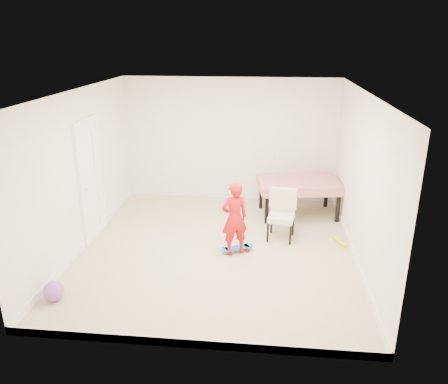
# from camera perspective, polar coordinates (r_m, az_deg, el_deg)

# --- Properties ---
(ground) EXTENTS (5.00, 5.00, 0.00)m
(ground) POSITION_cam_1_polar(r_m,az_deg,el_deg) (7.43, -0.93, -7.41)
(ground) COLOR #C6B289
(ground) RESTS_ON ground
(ceiling) EXTENTS (4.50, 5.00, 0.04)m
(ceiling) POSITION_cam_1_polar(r_m,az_deg,el_deg) (6.65, -1.06, 12.76)
(ceiling) COLOR white
(ceiling) RESTS_ON wall_back
(wall_back) EXTENTS (4.50, 0.04, 2.60)m
(wall_back) POSITION_cam_1_polar(r_m,az_deg,el_deg) (9.31, 0.84, 6.81)
(wall_back) COLOR white
(wall_back) RESTS_ON ground
(wall_front) EXTENTS (4.50, 0.04, 2.60)m
(wall_front) POSITION_cam_1_polar(r_m,az_deg,el_deg) (4.65, -4.67, -7.08)
(wall_front) COLOR white
(wall_front) RESTS_ON ground
(wall_left) EXTENTS (0.04, 5.00, 2.60)m
(wall_left) POSITION_cam_1_polar(r_m,az_deg,el_deg) (7.52, -18.14, 2.62)
(wall_left) COLOR white
(wall_left) RESTS_ON ground
(wall_right) EXTENTS (0.04, 5.00, 2.60)m
(wall_right) POSITION_cam_1_polar(r_m,az_deg,el_deg) (7.03, 17.37, 1.52)
(wall_right) COLOR white
(wall_right) RESTS_ON ground
(door) EXTENTS (0.11, 0.94, 2.11)m
(door) POSITION_cam_1_polar(r_m,az_deg,el_deg) (7.86, -17.02, 1.36)
(door) COLOR white
(door) RESTS_ON ground
(baseboard_back) EXTENTS (4.50, 0.02, 0.12)m
(baseboard_back) POSITION_cam_1_polar(r_m,az_deg,el_deg) (9.67, 0.81, -0.35)
(baseboard_back) COLOR white
(baseboard_back) RESTS_ON ground
(baseboard_front) EXTENTS (4.50, 0.02, 0.12)m
(baseboard_front) POSITION_cam_1_polar(r_m,az_deg,el_deg) (5.32, -4.30, -19.12)
(baseboard_front) COLOR white
(baseboard_front) RESTS_ON ground
(baseboard_left) EXTENTS (0.02, 5.00, 0.12)m
(baseboard_left) POSITION_cam_1_polar(r_m,az_deg,el_deg) (7.96, -17.25, -5.93)
(baseboard_left) COLOR white
(baseboard_left) RESTS_ON ground
(baseboard_right) EXTENTS (0.02, 5.00, 0.12)m
(baseboard_right) POSITION_cam_1_polar(r_m,az_deg,el_deg) (7.50, 16.48, -7.51)
(baseboard_right) COLOR white
(baseboard_right) RESTS_ON ground
(dining_table) EXTENTS (1.69, 1.22, 0.73)m
(dining_table) POSITION_cam_1_polar(r_m,az_deg,el_deg) (8.76, 9.65, -0.71)
(dining_table) COLOR red
(dining_table) RESTS_ON ground
(dining_chair) EXTENTS (0.57, 0.63, 0.88)m
(dining_chair) POSITION_cam_1_polar(r_m,az_deg,el_deg) (7.66, 7.49, -3.06)
(dining_chair) COLOR beige
(dining_chair) RESTS_ON ground
(skateboard) EXTENTS (0.59, 0.44, 0.08)m
(skateboard) POSITION_cam_1_polar(r_m,az_deg,el_deg) (7.31, 1.71, -7.51)
(skateboard) COLOR blue
(skateboard) RESTS_ON ground
(child) EXTENTS (0.52, 0.44, 1.20)m
(child) POSITION_cam_1_polar(r_m,az_deg,el_deg) (7.01, 1.37, -3.70)
(child) COLOR red
(child) RESTS_ON ground
(balloon) EXTENTS (0.28, 0.28, 0.28)m
(balloon) POSITION_cam_1_polar(r_m,az_deg,el_deg) (6.47, -21.38, -11.97)
(balloon) COLOR #9955CC
(balloon) RESTS_ON ground
(foam_toy) EXTENTS (0.21, 0.39, 0.06)m
(foam_toy) POSITION_cam_1_polar(r_m,az_deg,el_deg) (7.88, 14.78, -6.20)
(foam_toy) COLOR yellow
(foam_toy) RESTS_ON ground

